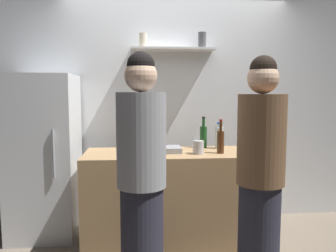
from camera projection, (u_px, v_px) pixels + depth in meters
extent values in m
cube|color=white|center=(175.00, 107.00, 3.83)|extent=(4.80, 0.10, 2.60)
cube|color=silver|center=(173.00, 49.00, 3.60)|extent=(0.92, 0.22, 0.02)
cylinder|color=beige|center=(143.00, 40.00, 3.57)|extent=(0.08, 0.08, 0.15)
cylinder|color=#4C4C51|center=(202.00, 40.00, 3.62)|extent=(0.09, 0.09, 0.17)
cube|color=silver|center=(44.00, 156.00, 3.37)|extent=(0.65, 0.63, 1.64)
cylinder|color=#99999E|center=(53.00, 154.00, 3.04)|extent=(0.02, 0.02, 0.45)
cube|color=#9E7A51|center=(168.00, 198.00, 3.18)|extent=(1.57, 0.65, 0.90)
cube|color=gray|center=(163.00, 149.00, 3.15)|extent=(0.34, 0.24, 0.05)
cylinder|color=#B2B2B7|center=(198.00, 147.00, 3.05)|extent=(0.10, 0.10, 0.12)
cylinder|color=silver|center=(196.00, 141.00, 3.04)|extent=(0.01, 0.04, 0.17)
cylinder|color=silver|center=(198.00, 140.00, 3.06)|extent=(0.01, 0.01, 0.18)
cylinder|color=silver|center=(199.00, 142.00, 3.03)|extent=(0.02, 0.01, 0.16)
cylinder|color=silver|center=(196.00, 141.00, 3.04)|extent=(0.01, 0.02, 0.16)
cylinder|color=#472814|center=(221.00, 142.00, 3.07)|extent=(0.07, 0.07, 0.21)
cylinder|color=#472814|center=(221.00, 126.00, 3.06)|extent=(0.03, 0.03, 0.09)
cylinder|color=maroon|center=(221.00, 120.00, 3.05)|extent=(0.03, 0.03, 0.02)
cylinder|color=#19471E|center=(203.00, 137.00, 3.39)|extent=(0.07, 0.07, 0.22)
cylinder|color=#19471E|center=(204.00, 122.00, 3.38)|extent=(0.03, 0.03, 0.09)
cylinder|color=black|center=(204.00, 117.00, 3.37)|extent=(0.03, 0.03, 0.02)
cylinder|color=silver|center=(219.00, 138.00, 3.35)|extent=(0.08, 0.08, 0.22)
cylinder|color=silver|center=(219.00, 126.00, 3.33)|extent=(0.04, 0.04, 0.03)
cylinder|color=blue|center=(219.00, 123.00, 3.33)|extent=(0.05, 0.05, 0.02)
cylinder|color=#262633|center=(258.00, 238.00, 2.42)|extent=(0.30, 0.30, 0.81)
cylinder|color=brown|center=(261.00, 140.00, 2.35)|extent=(0.34, 0.34, 0.64)
sphere|color=#D8AD8C|center=(263.00, 78.00, 2.30)|extent=(0.22, 0.22, 0.22)
sphere|color=black|center=(263.00, 69.00, 2.30)|extent=(0.19, 0.19, 0.19)
cylinder|color=#262633|center=(142.00, 243.00, 2.33)|extent=(0.30, 0.30, 0.82)
cylinder|color=gray|center=(141.00, 140.00, 2.26)|extent=(0.34, 0.34, 0.65)
sphere|color=#D8AD8C|center=(141.00, 76.00, 2.21)|extent=(0.22, 0.22, 0.22)
sphere|color=black|center=(141.00, 66.00, 2.21)|extent=(0.19, 0.19, 0.19)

